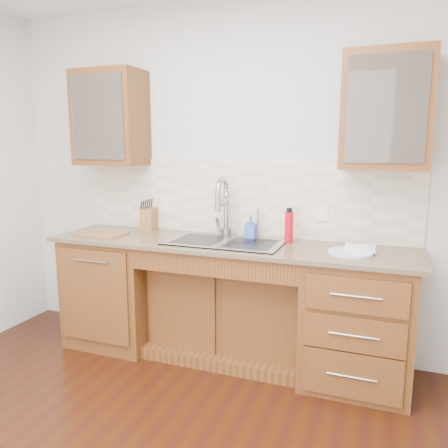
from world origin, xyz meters
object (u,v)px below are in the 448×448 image
at_px(soap_bottle, 251,228).
at_px(water_bottle, 289,227).
at_px(cutting_board, 102,234).
at_px(plate, 350,252).
at_px(knife_block, 149,219).

relative_size(soap_bottle, water_bottle, 0.77).
bearing_deg(soap_bottle, cutting_board, -163.82).
distance_m(water_bottle, plate, 0.50).
bearing_deg(plate, cutting_board, -178.43).
distance_m(water_bottle, cutting_board, 1.47).
relative_size(water_bottle, cutting_board, 0.62).
relative_size(soap_bottle, cutting_board, 0.48).
bearing_deg(knife_block, soap_bottle, -10.35).
distance_m(knife_block, cutting_board, 0.41).
bearing_deg(water_bottle, cutting_board, -170.72).
xyz_separation_m(plate, cutting_board, (-1.89, -0.05, 0.00)).
height_order(soap_bottle, cutting_board, soap_bottle).
bearing_deg(knife_block, water_bottle, -11.15).
height_order(soap_bottle, knife_block, knife_block).
distance_m(soap_bottle, knife_block, 0.90).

